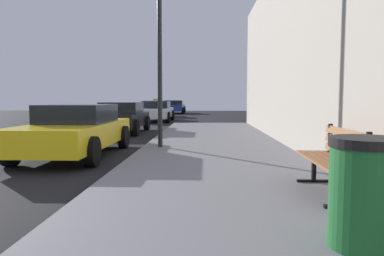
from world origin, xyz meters
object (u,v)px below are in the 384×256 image
car_yellow (76,130)px  car_green (155,108)px  street_lamp (159,23)px  car_blue (174,107)px  car_white (156,111)px  bench (336,156)px  car_black (121,117)px  trash_bin (366,193)px

car_yellow → car_green: same height
street_lamp → car_blue: 26.19m
car_white → car_blue: size_ratio=1.01×
bench → street_lamp: (-2.91, 4.60, 2.71)m
bench → car_black: 11.40m
trash_bin → car_yellow: (-4.57, 5.79, 0.02)m
bench → car_green: car_green is taller
car_black → car_white: (0.40, 7.77, 0.00)m
street_lamp → car_yellow: 3.44m
street_lamp → car_black: 6.59m
trash_bin → car_white: size_ratio=0.21×
car_black → car_blue: bearing=-91.3°
bench → car_green: size_ratio=0.34×
car_black → car_white: 7.78m
car_white → car_green: size_ratio=0.99×
car_yellow → bench: bearing=140.8°
trash_bin → car_black: car_black is taller
bench → street_lamp: 6.08m
car_blue → street_lamp: bearing=94.1°
street_lamp → car_green: (-2.90, 19.38, -2.72)m
bench → car_white: (-4.85, 17.89, -0.01)m
bench → car_yellow: car_yellow is taller
bench → car_green: 24.68m
bench → car_blue: 30.96m
street_lamp → car_white: (-1.94, 13.29, -2.72)m
car_blue → bench: bearing=98.9°
bench → trash_bin: size_ratio=1.67×
car_white → car_green: (-0.96, 6.10, -0.00)m
trash_bin → street_lamp: (-2.54, 6.36, 2.74)m
car_yellow → car_blue: size_ratio=1.01×
bench → car_black: bearing=118.3°
trash_bin → car_black: (-4.88, 11.88, 0.02)m
bench → car_white: car_white is taller
street_lamp → car_black: (-2.34, 5.52, -2.72)m
car_yellow → car_blue: bearing=-90.3°
car_blue → car_white: bearing=89.7°
street_lamp → car_blue: street_lamp is taller
car_yellow → car_blue: same height
bench → trash_bin: bearing=-101.1°
street_lamp → car_white: 13.70m
street_lamp → car_yellow: bearing=-164.4°
car_white → car_yellow: bearing=89.6°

